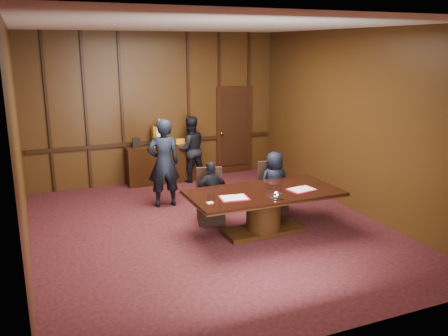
% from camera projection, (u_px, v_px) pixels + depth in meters
% --- Properties ---
extents(room, '(7.00, 7.04, 3.50)m').
position_uv_depth(room, '(211.00, 133.00, 8.18)').
color(room, black).
rests_on(room, ground).
extents(sideboard, '(1.60, 0.45, 1.54)m').
position_uv_depth(sideboard, '(161.00, 163.00, 11.25)').
color(sideboard, black).
rests_on(sideboard, ground).
extents(conference_table, '(2.62, 1.32, 0.76)m').
position_uv_depth(conference_table, '(264.00, 205.00, 8.19)').
color(conference_table, black).
rests_on(conference_table, ground).
extents(folder_left, '(0.50, 0.39, 0.02)m').
position_uv_depth(folder_left, '(234.00, 198.00, 7.74)').
color(folder_left, '#A80F24').
rests_on(folder_left, conference_table).
extents(folder_right, '(0.51, 0.40, 0.02)m').
position_uv_depth(folder_right, '(302.00, 189.00, 8.20)').
color(folder_right, '#A80F24').
rests_on(folder_right, conference_table).
extents(inkstand, '(0.20, 0.14, 0.12)m').
position_uv_depth(inkstand, '(277.00, 195.00, 7.71)').
color(inkstand, white).
rests_on(inkstand, conference_table).
extents(notepad, '(0.11, 0.08, 0.01)m').
position_uv_depth(notepad, '(210.00, 203.00, 7.50)').
color(notepad, '#F6D778').
rests_on(notepad, conference_table).
extents(chair_left, '(0.58, 0.58, 0.99)m').
position_uv_depth(chair_left, '(211.00, 206.00, 8.78)').
color(chair_left, black).
rests_on(chair_left, ground).
extents(chair_right, '(0.54, 0.54, 0.99)m').
position_uv_depth(chair_right, '(272.00, 198.00, 9.27)').
color(chair_right, black).
rests_on(chair_right, ground).
extents(signatory_left, '(0.69, 0.32, 1.16)m').
position_uv_depth(signatory_left, '(212.00, 193.00, 8.64)').
color(signatory_left, black).
rests_on(signatory_left, ground).
extents(signatory_right, '(0.62, 0.43, 1.23)m').
position_uv_depth(signatory_right, '(274.00, 183.00, 9.12)').
color(signatory_right, black).
rests_on(signatory_right, ground).
extents(witness_left, '(0.68, 0.46, 1.79)m').
position_uv_depth(witness_left, '(164.00, 163.00, 9.49)').
color(witness_left, black).
rests_on(witness_left, ground).
extents(witness_right, '(0.77, 0.61, 1.57)m').
position_uv_depth(witness_right, '(190.00, 149.00, 11.29)').
color(witness_right, black).
rests_on(witness_right, ground).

